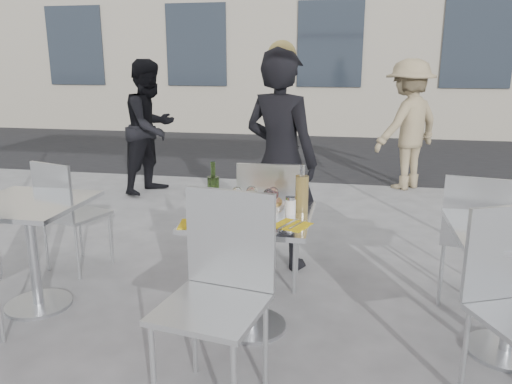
% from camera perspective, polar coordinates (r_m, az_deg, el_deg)
% --- Properties ---
extents(ground, '(80.00, 80.00, 0.00)m').
position_cam_1_polar(ground, '(3.29, -0.52, -15.17)').
color(ground, slate).
extents(street_asphalt, '(24.00, 5.00, 0.00)m').
position_cam_1_polar(street_asphalt, '(9.45, 7.41, 4.60)').
color(street_asphalt, black).
rests_on(street_asphalt, ground).
extents(main_table, '(0.72, 0.72, 0.75)m').
position_cam_1_polar(main_table, '(3.05, -0.54, -6.36)').
color(main_table, '#B7BABF').
rests_on(main_table, ground).
extents(side_table_left, '(0.72, 0.72, 0.75)m').
position_cam_1_polar(side_table_left, '(3.65, -24.38, -4.17)').
color(side_table_left, '#B7BABF').
rests_on(side_table_left, ground).
extents(chair_far, '(0.46, 0.48, 0.96)m').
position_cam_1_polar(chair_far, '(3.59, 1.60, -2.56)').
color(chair_far, silver).
rests_on(chair_far, ground).
extents(chair_near, '(0.54, 0.56, 1.03)m').
position_cam_1_polar(chair_near, '(2.45, -4.12, -10.05)').
color(chair_near, silver).
rests_on(chair_near, ground).
extents(side_chair_lfar, '(0.52, 0.53, 0.90)m').
position_cam_1_polar(side_chair_lfar, '(4.17, -20.90, -1.65)').
color(side_chair_lfar, silver).
rests_on(side_chair_lfar, ground).
extents(side_chair_rfar, '(0.50, 0.51, 0.93)m').
position_cam_1_polar(side_chair_rfar, '(3.63, 23.71, -3.97)').
color(side_chair_rfar, silver).
rests_on(side_chair_rfar, ground).
extents(woman_diner, '(0.75, 0.64, 1.74)m').
position_cam_1_polar(woman_diner, '(3.98, 2.82, 3.60)').
color(woman_diner, black).
rests_on(woman_diner, ground).
extents(pedestrian_a, '(0.86, 0.97, 1.67)m').
position_cam_1_polar(pedestrian_a, '(6.47, -11.94, 7.25)').
color(pedestrian_a, black).
rests_on(pedestrian_a, ground).
extents(pedestrian_b, '(1.20, 1.21, 1.68)m').
position_cam_1_polar(pedestrian_b, '(6.83, 16.95, 7.34)').
color(pedestrian_b, '#92805E').
rests_on(pedestrian_b, ground).
extents(pizza_near, '(0.32, 0.32, 0.02)m').
position_cam_1_polar(pizza_near, '(2.84, -1.82, -3.27)').
color(pizza_near, tan).
rests_on(pizza_near, main_table).
extents(pizza_far, '(0.31, 0.31, 0.03)m').
position_cam_1_polar(pizza_far, '(3.18, 0.61, -1.20)').
color(pizza_far, white).
rests_on(pizza_far, main_table).
extents(salad_plate, '(0.22, 0.22, 0.09)m').
position_cam_1_polar(salad_plate, '(3.02, 0.51, -1.66)').
color(salad_plate, white).
rests_on(salad_plate, main_table).
extents(wine_bottle, '(0.07, 0.08, 0.29)m').
position_cam_1_polar(wine_bottle, '(3.09, -4.89, 0.19)').
color(wine_bottle, '#334D1D').
rests_on(wine_bottle, main_table).
extents(carafe, '(0.08, 0.08, 0.29)m').
position_cam_1_polar(carafe, '(3.03, 5.26, -0.03)').
color(carafe, tan).
rests_on(carafe, main_table).
extents(sugar_shaker, '(0.06, 0.06, 0.11)m').
position_cam_1_polar(sugar_shaker, '(2.98, 3.95, -1.56)').
color(sugar_shaker, white).
rests_on(sugar_shaker, main_table).
extents(wineglass_white_a, '(0.07, 0.07, 0.16)m').
position_cam_1_polar(wineglass_white_a, '(3.01, -2.18, -0.28)').
color(wineglass_white_a, white).
rests_on(wineglass_white_a, main_table).
extents(wineglass_white_b, '(0.07, 0.07, 0.16)m').
position_cam_1_polar(wineglass_white_b, '(3.03, -0.51, -0.18)').
color(wineglass_white_b, white).
rests_on(wineglass_white_b, main_table).
extents(wineglass_red_a, '(0.07, 0.07, 0.16)m').
position_cam_1_polar(wineglass_red_a, '(3.00, 1.98, -0.30)').
color(wineglass_red_a, white).
rests_on(wineglass_red_a, main_table).
extents(wineglass_red_b, '(0.07, 0.07, 0.16)m').
position_cam_1_polar(wineglass_red_b, '(2.97, 1.45, -0.49)').
color(wineglass_red_b, white).
rests_on(wineglass_red_b, main_table).
extents(napkin_left, '(0.21, 0.21, 0.01)m').
position_cam_1_polar(napkin_left, '(2.83, -6.93, -3.62)').
color(napkin_left, yellow).
rests_on(napkin_left, main_table).
extents(napkin_right, '(0.23, 0.23, 0.01)m').
position_cam_1_polar(napkin_right, '(2.80, 4.13, -3.75)').
color(napkin_right, yellow).
rests_on(napkin_right, main_table).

